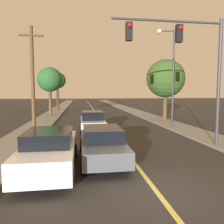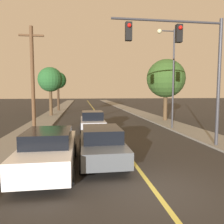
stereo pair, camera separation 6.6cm
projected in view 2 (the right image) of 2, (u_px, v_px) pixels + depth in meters
The scene contains 13 objects.
ground_plane at pixel (154, 190), 6.76m from camera, with size 200.00×200.00×0.00m, color #2D2B28.
road_surface at pixel (93, 108), 42.26m from camera, with size 9.60×80.00×0.01m.
sidewalk_left at pixel (61, 108), 41.41m from camera, with size 2.50×80.00×0.12m.
sidewalk_right at pixel (123, 107), 43.09m from camera, with size 2.50×80.00×0.12m.
car_near_lane_front at pixel (101, 143), 9.62m from camera, with size 1.93×4.85×1.52m.
car_near_lane_second at pixel (92, 121), 17.35m from camera, with size 1.94×4.52×1.53m.
car_outer_lane_front at pixel (49, 150), 8.46m from camera, with size 2.01×5.01×1.60m.
traffic_signal_mast at pixel (187, 54), 11.42m from camera, with size 5.99×0.42×6.79m.
streetlamp_right at pixel (170, 67), 17.39m from camera, with size 1.48×0.36×7.85m.
utility_pole_left at pixel (33, 79), 14.57m from camera, with size 1.60×0.24×7.23m.
tree_left_near at pixel (50, 80), 27.31m from camera, with size 3.06×3.06×6.04m.
tree_left_far at pixel (58, 81), 34.69m from camera, with size 2.64×2.64×6.13m.
tree_right_near at pixel (166, 79), 22.39m from camera, with size 3.91×3.91×6.28m.
Camera 2 is at (-2.20, -6.26, 3.03)m, focal length 35.00 mm.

